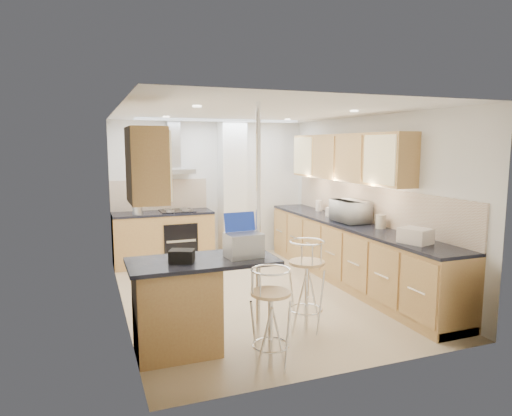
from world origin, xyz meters
name	(u,v)px	position (x,y,z in m)	size (l,w,h in m)	color
ground	(257,293)	(0.00, 0.00, 0.00)	(4.80, 4.80, 0.00)	#D3B58D
room_shell	(268,181)	(0.32, 0.38, 1.54)	(3.64, 4.84, 2.51)	white
right_counter	(350,253)	(1.50, 0.00, 0.46)	(0.63, 4.40, 0.92)	#BA844A
back_counter	(163,238)	(-0.95, 2.10, 0.46)	(1.70, 0.63, 0.92)	#BA844A
peninsula	(203,304)	(-1.12, -1.45, 0.48)	(1.47, 0.72, 0.94)	#BA844A
microwave	(351,211)	(1.52, 0.04, 1.09)	(0.60, 0.41, 0.33)	white
laptop	(244,245)	(-0.71, -1.50, 1.06)	(0.35, 0.27, 0.24)	#979A9E
bag	(182,256)	(-1.34, -1.50, 1.00)	(0.23, 0.17, 0.13)	black
bar_stool_near	(271,318)	(-0.64, -2.05, 0.48)	(0.39, 0.39, 0.96)	#D8B674
bar_stool_end	(306,285)	(0.08, -1.36, 0.52)	(0.42, 0.42, 1.03)	#D8B674
jar_a	(319,206)	(1.65, 1.25, 1.01)	(0.12, 0.12, 0.19)	white
jar_b	(329,212)	(1.51, 0.67, 0.99)	(0.11, 0.11, 0.14)	white
jar_c	(381,222)	(1.64, -0.55, 1.02)	(0.14, 0.14, 0.19)	#BDB197
jar_d	(402,234)	(1.44, -1.28, 0.99)	(0.10, 0.10, 0.14)	white
bread_bin	(415,236)	(1.44, -1.51, 1.01)	(0.27, 0.34, 0.18)	white
kettle	(137,208)	(-1.39, 1.94, 1.03)	(0.16, 0.16, 0.22)	#BBBDC0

